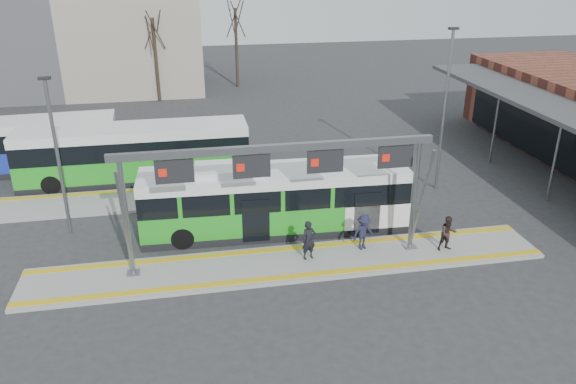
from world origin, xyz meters
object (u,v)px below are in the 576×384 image
Objects in this scene: gantry at (281,170)px; passenger_a at (309,240)px; hero_bus at (274,200)px; passenger_b at (448,233)px; passenger_c at (363,232)px.

gantry reaches higher than passenger_a.
gantry reaches higher than hero_bus.
gantry is 7.48× the size of passenger_a.
hero_bus reaches higher than passenger_b.
gantry reaches higher than passenger_c.
passenger_b is 3.70m from passenger_c.
passenger_b is 0.98× the size of passenger_c.
passenger_c is at bearing -36.74° from hero_bus.
passenger_a reaches higher than passenger_c.
hero_bus is 4.54m from passenger_c.
gantry is at bearing 173.15° from passenger_b.
gantry reaches higher than passenger_b.
passenger_a reaches higher than passenger_b.
passenger_c is (-3.61, 0.77, 0.01)m from passenger_b.
hero_bus is 8.00m from passenger_b.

